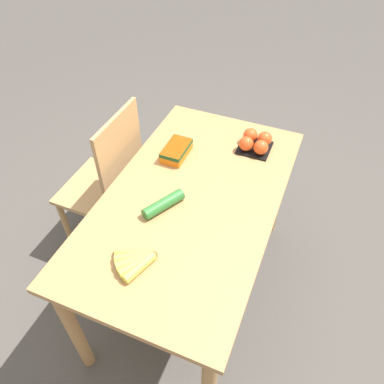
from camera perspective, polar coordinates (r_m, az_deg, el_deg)
ground_plane at (r=2.31m, az=0.00°, el=-14.00°), size 12.00×12.00×0.00m
dining_table at (r=1.78m, az=0.00°, el=-3.23°), size 1.34×0.76×0.76m
chair at (r=2.18m, az=-12.52°, el=1.14°), size 0.42×0.40×0.99m
banana_bunch at (r=1.47m, az=-8.47°, el=-10.26°), size 0.17×0.17×0.04m
tomato_pack at (r=1.96m, az=9.64°, el=7.50°), size 0.16×0.16×0.08m
carrot_bag at (r=1.90m, az=-2.40°, el=6.39°), size 0.18×0.11×0.06m
cucumber_near at (r=1.64m, az=-4.37°, el=-1.84°), size 0.20×0.14×0.05m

